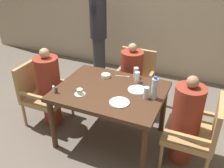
{
  "coord_description": "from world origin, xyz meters",
  "views": [
    {
      "loc": [
        1.03,
        -2.32,
        2.25
      ],
      "look_at": [
        0.0,
        0.05,
        0.79
      ],
      "focal_mm": 40.0,
      "sensor_mm": 36.0,
      "label": 1
    }
  ],
  "objects_px": {
    "standing_host": "(98,31)",
    "glass_tall_near": "(137,77)",
    "chair_left_side": "(42,91)",
    "bowl_small": "(106,76)",
    "chair_right_side": "(198,130)",
    "diner_in_left_chair": "(49,87)",
    "diner_in_far_chair": "(131,77)",
    "water_bottle": "(154,88)",
    "chair_far_side": "(134,77)",
    "diner_in_right_chair": "(186,120)",
    "plate_main_right": "(137,90)",
    "glass_tall_mid": "(136,73)",
    "glass_tall_far": "(146,93)",
    "teacup_with_saucer": "(80,92)",
    "plate_main_left": "(119,102)"
  },
  "relations": [
    {
      "from": "chair_right_side",
      "to": "bowl_small",
      "type": "distance_m",
      "value": 1.29
    },
    {
      "from": "water_bottle",
      "to": "diner_in_left_chair",
      "type": "bearing_deg",
      "value": -179.19
    },
    {
      "from": "chair_far_side",
      "to": "water_bottle",
      "type": "relative_size",
      "value": 3.2
    },
    {
      "from": "plate_main_right",
      "to": "glass_tall_mid",
      "type": "distance_m",
      "value": 0.33
    },
    {
      "from": "water_bottle",
      "to": "glass_tall_far",
      "type": "relative_size",
      "value": 1.98
    },
    {
      "from": "plate_main_right",
      "to": "water_bottle",
      "type": "bearing_deg",
      "value": -22.23
    },
    {
      "from": "water_bottle",
      "to": "diner_in_right_chair",
      "type": "bearing_deg",
      "value": -3.0
    },
    {
      "from": "water_bottle",
      "to": "glass_tall_near",
      "type": "bearing_deg",
      "value": 136.08
    },
    {
      "from": "chair_far_side",
      "to": "teacup_with_saucer",
      "type": "distance_m",
      "value": 1.21
    },
    {
      "from": "diner_in_left_chair",
      "to": "standing_host",
      "type": "relative_size",
      "value": 0.66
    },
    {
      "from": "diner_in_left_chair",
      "to": "standing_host",
      "type": "xyz_separation_m",
      "value": [
        0.02,
        1.47,
        0.34
      ]
    },
    {
      "from": "diner_in_far_chair",
      "to": "diner_in_right_chair",
      "type": "xyz_separation_m",
      "value": [
        0.9,
        -0.76,
        0.02
      ]
    },
    {
      "from": "diner_in_far_chair",
      "to": "glass_tall_mid",
      "type": "xyz_separation_m",
      "value": [
        0.18,
        -0.34,
        0.27
      ]
    },
    {
      "from": "chair_left_side",
      "to": "standing_host",
      "type": "bearing_deg",
      "value": 83.56
    },
    {
      "from": "water_bottle",
      "to": "chair_far_side",
      "type": "bearing_deg",
      "value": 120.55
    },
    {
      "from": "chair_right_side",
      "to": "glass_tall_near",
      "type": "distance_m",
      "value": 0.93
    },
    {
      "from": "diner_in_far_chair",
      "to": "bowl_small",
      "type": "distance_m",
      "value": 0.57
    },
    {
      "from": "diner_in_far_chair",
      "to": "diner_in_left_chair",
      "type": "bearing_deg",
      "value": -139.93
    },
    {
      "from": "diner_in_far_chair",
      "to": "bowl_small",
      "type": "bearing_deg",
      "value": -110.41
    },
    {
      "from": "chair_right_side",
      "to": "diner_in_right_chair",
      "type": "relative_size",
      "value": 0.78
    },
    {
      "from": "chair_left_side",
      "to": "water_bottle",
      "type": "relative_size",
      "value": 3.2
    },
    {
      "from": "chair_left_side",
      "to": "chair_far_side",
      "type": "relative_size",
      "value": 1.0
    },
    {
      "from": "water_bottle",
      "to": "glass_tall_near",
      "type": "height_order",
      "value": "water_bottle"
    },
    {
      "from": "diner_in_right_chair",
      "to": "chair_left_side",
      "type": "bearing_deg",
      "value": 180.0
    },
    {
      "from": "chair_right_side",
      "to": "bowl_small",
      "type": "xyz_separation_m",
      "value": [
        -1.23,
        0.27,
        0.29
      ]
    },
    {
      "from": "glass_tall_mid",
      "to": "glass_tall_far",
      "type": "relative_size",
      "value": 1.0
    },
    {
      "from": "plate_main_right",
      "to": "diner_in_far_chair",
      "type": "bearing_deg",
      "value": 114.64
    },
    {
      "from": "bowl_small",
      "to": "water_bottle",
      "type": "height_order",
      "value": "water_bottle"
    },
    {
      "from": "standing_host",
      "to": "plate_main_right",
      "type": "height_order",
      "value": "standing_host"
    },
    {
      "from": "diner_in_left_chair",
      "to": "diner_in_far_chair",
      "type": "height_order",
      "value": "diner_in_left_chair"
    },
    {
      "from": "standing_host",
      "to": "bowl_small",
      "type": "relative_size",
      "value": 14.52
    },
    {
      "from": "teacup_with_saucer",
      "to": "glass_tall_mid",
      "type": "height_order",
      "value": "glass_tall_mid"
    },
    {
      "from": "water_bottle",
      "to": "chair_left_side",
      "type": "bearing_deg",
      "value": -179.27
    },
    {
      "from": "chair_left_side",
      "to": "bowl_small",
      "type": "relative_size",
      "value": 7.39
    },
    {
      "from": "chair_right_side",
      "to": "plate_main_left",
      "type": "relative_size",
      "value": 3.94
    },
    {
      "from": "glass_tall_far",
      "to": "water_bottle",
      "type": "bearing_deg",
      "value": 20.64
    },
    {
      "from": "diner_in_left_chair",
      "to": "teacup_with_saucer",
      "type": "bearing_deg",
      "value": -20.97
    },
    {
      "from": "standing_host",
      "to": "glass_tall_mid",
      "type": "height_order",
      "value": "standing_host"
    },
    {
      "from": "chair_right_side",
      "to": "diner_in_right_chair",
      "type": "bearing_deg",
      "value": 180.0
    },
    {
      "from": "diner_in_right_chair",
      "to": "standing_host",
      "type": "xyz_separation_m",
      "value": [
        -1.78,
        1.47,
        0.35
      ]
    },
    {
      "from": "chair_left_side",
      "to": "chair_right_side",
      "type": "bearing_deg",
      "value": 0.0
    },
    {
      "from": "diner_in_far_chair",
      "to": "diner_in_right_chair",
      "type": "bearing_deg",
      "value": -40.07
    },
    {
      "from": "glass_tall_far",
      "to": "teacup_with_saucer",
      "type": "bearing_deg",
      "value": -162.08
    },
    {
      "from": "plate_main_right",
      "to": "glass_tall_near",
      "type": "xyz_separation_m",
      "value": [
        -0.07,
        0.19,
        0.06
      ]
    },
    {
      "from": "chair_left_side",
      "to": "standing_host",
      "type": "relative_size",
      "value": 0.51
    },
    {
      "from": "standing_host",
      "to": "glass_tall_near",
      "type": "height_order",
      "value": "standing_host"
    },
    {
      "from": "diner_in_right_chair",
      "to": "glass_tall_near",
      "type": "height_order",
      "value": "diner_in_right_chair"
    },
    {
      "from": "plate_main_right",
      "to": "glass_tall_far",
      "type": "relative_size",
      "value": 1.6
    },
    {
      "from": "glass_tall_near",
      "to": "glass_tall_far",
      "type": "height_order",
      "value": "same"
    },
    {
      "from": "chair_left_side",
      "to": "water_bottle",
      "type": "bearing_deg",
      "value": 0.73
    }
  ]
}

